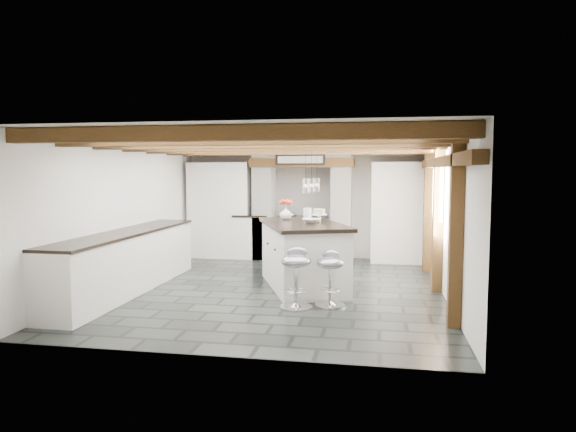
% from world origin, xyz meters
% --- Properties ---
extents(ground, '(6.00, 6.00, 0.00)m').
position_xyz_m(ground, '(0.00, 0.00, 0.00)').
color(ground, black).
rests_on(ground, ground).
extents(room_shell, '(6.00, 6.03, 6.00)m').
position_xyz_m(room_shell, '(-0.61, 1.42, 1.07)').
color(room_shell, silver).
rests_on(room_shell, ground).
extents(range_cooker, '(1.00, 0.63, 0.99)m').
position_xyz_m(range_cooker, '(0.00, 2.68, 0.47)').
color(range_cooker, black).
rests_on(range_cooker, ground).
extents(kitchen_island, '(1.76, 2.32, 1.36)m').
position_xyz_m(kitchen_island, '(0.38, 0.17, 0.52)').
color(kitchen_island, white).
rests_on(kitchen_island, ground).
extents(bar_stool_near, '(0.47, 0.47, 0.76)m').
position_xyz_m(bar_stool_near, '(0.91, -0.93, 0.47)').
color(bar_stool_near, silver).
rests_on(bar_stool_near, ground).
extents(bar_stool_far, '(0.46, 0.46, 0.81)m').
position_xyz_m(bar_stool_far, '(0.47, -1.10, 0.50)').
color(bar_stool_far, silver).
rests_on(bar_stool_far, ground).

